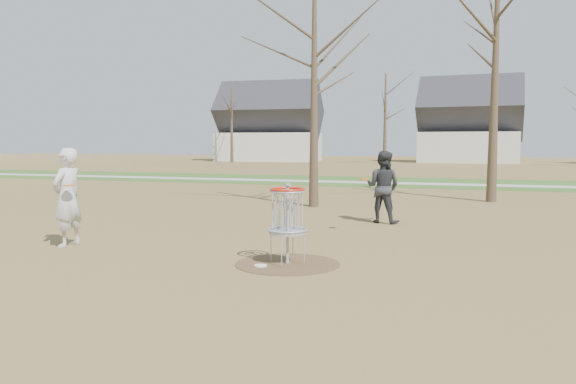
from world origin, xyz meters
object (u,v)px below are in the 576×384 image
object	(u,v)px
player_throwing	(383,187)
disc_grounded	(260,266)
disc_golf_basket	(287,211)
player_standing	(67,198)

from	to	relation	value
player_throwing	disc_grounded	world-z (taller)	player_throwing
disc_golf_basket	disc_grounded	bearing A→B (deg)	-135.72
player_throwing	player_standing	bearing A→B (deg)	57.03
disc_golf_basket	player_standing	bearing A→B (deg)	178.40
player_standing	disc_golf_basket	world-z (taller)	player_standing
player_throwing	disc_grounded	bearing A→B (deg)	91.60
player_standing	disc_golf_basket	bearing A→B (deg)	89.18
player_throwing	disc_golf_basket	size ratio (longest dim) A/B	1.38
player_standing	player_throwing	xyz separation A→B (m)	(5.40, 5.39, -0.05)
player_standing	player_throwing	world-z (taller)	player_standing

